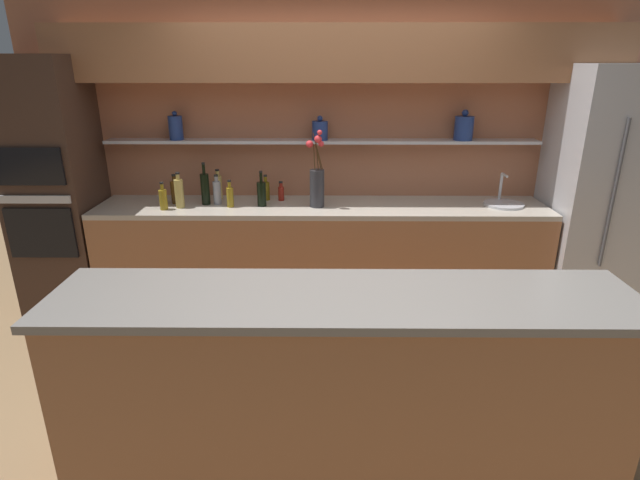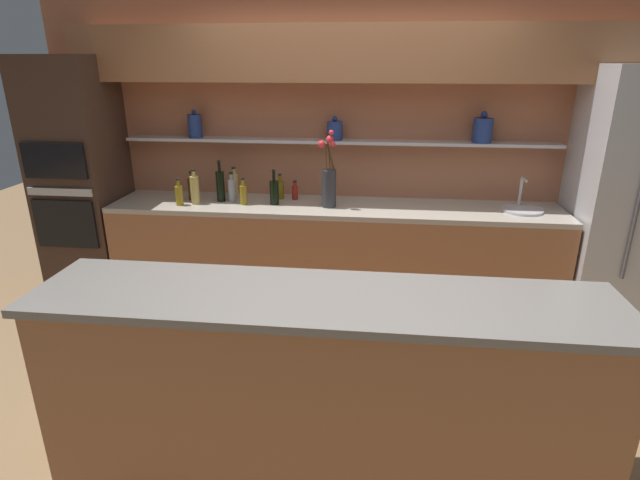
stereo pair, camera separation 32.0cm
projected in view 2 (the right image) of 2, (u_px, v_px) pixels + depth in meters
ground_plane at (333, 394)px, 3.24m from camera, size 12.00×12.00×0.00m
back_wall_unit at (351, 123)px, 4.14m from camera, size 5.20×0.44×2.60m
back_counter_unit at (333, 257)px, 4.25m from camera, size 3.69×0.62×0.92m
island_counter at (323, 388)px, 2.47m from camera, size 2.75×0.61×1.02m
refrigerator at (634, 205)px, 3.78m from camera, size 0.85×0.73×2.02m
oven_tower at (82, 184)px, 4.28m from camera, size 0.62×0.64×2.09m
flower_vase at (329, 183)px, 3.98m from camera, size 0.14×0.13×0.62m
sink_fixture at (522, 208)px, 3.93m from camera, size 0.32×0.32×0.25m
bottle_sauce_0 at (295, 192)px, 4.24m from camera, size 0.05×0.05×0.16m
bottle_wine_1 at (274, 192)px, 4.08m from camera, size 0.07×0.07×0.29m
bottle_oil_2 at (280, 189)px, 4.26m from camera, size 0.07×0.07×0.22m
bottle_wine_3 at (220, 186)px, 4.17m from camera, size 0.07×0.07×0.35m
bottle_oil_4 at (243, 194)px, 4.09m from camera, size 0.06×0.06×0.22m
bottle_spirit_5 at (195, 189)px, 4.10m from camera, size 0.07×0.07×0.29m
bottle_spirit_6 at (234, 184)px, 4.32m from camera, size 0.07×0.07×0.26m
bottle_spirit_7 at (232, 189)px, 4.17m from camera, size 0.06×0.06×0.25m
bottle_spirit_8 at (192, 188)px, 4.23m from camera, size 0.07×0.07×0.25m
bottle_oil_9 at (179, 195)px, 4.07m from camera, size 0.06×0.06×0.22m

